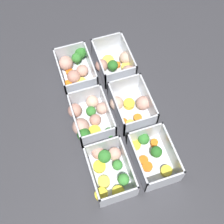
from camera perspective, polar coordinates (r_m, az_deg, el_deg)
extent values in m
plane|color=#38383D|center=(0.97, 0.00, -0.73)|extent=(4.00, 4.00, 0.00)
cube|color=silver|center=(1.05, -6.42, 6.51)|extent=(0.15, 0.11, 0.00)
cube|color=silver|center=(1.02, -9.40, 6.86)|extent=(0.15, 0.01, 0.07)
cube|color=silver|center=(1.03, -3.85, 8.40)|extent=(0.15, 0.01, 0.07)
cube|color=silver|center=(1.07, -7.68, 10.69)|extent=(0.01, 0.11, 0.07)
cube|color=silver|center=(0.98, -5.48, 4.32)|extent=(0.01, 0.11, 0.07)
cylinder|color=orange|center=(1.02, -4.24, 5.24)|extent=(0.03, 0.03, 0.01)
sphere|color=tan|center=(1.02, -6.98, 6.48)|extent=(0.06, 0.06, 0.04)
cylinder|color=orange|center=(1.01, -6.96, 4.14)|extent=(0.03, 0.03, 0.01)
sphere|color=#D19E8C|center=(1.04, -5.43, 7.55)|extent=(0.04, 0.04, 0.04)
cylinder|color=orange|center=(1.06, -7.78, 7.29)|extent=(0.03, 0.03, 0.01)
cylinder|color=#49883F|center=(1.07, -6.39, 9.09)|extent=(0.01, 0.01, 0.02)
sphere|color=#388433|center=(1.06, -6.50, 9.80)|extent=(0.03, 0.03, 0.03)
cylinder|color=#DBC647|center=(1.02, -5.66, 5.32)|extent=(0.05, 0.05, 0.02)
cylinder|color=orange|center=(1.03, -8.00, 5.04)|extent=(0.03, 0.03, 0.01)
sphere|color=#D19E8C|center=(1.06, -8.43, 8.85)|extent=(0.06, 0.06, 0.05)
cylinder|color=#407A37|center=(1.09, -5.66, 9.98)|extent=(0.01, 0.01, 0.01)
sphere|color=#2D7228|center=(1.07, -5.76, 10.71)|extent=(0.04, 0.04, 0.04)
cube|color=silver|center=(0.96, -3.64, -1.74)|extent=(0.15, 0.11, 0.00)
cube|color=silver|center=(0.93, -6.80, -1.64)|extent=(0.15, 0.01, 0.07)
cube|color=silver|center=(0.93, -0.75, 0.11)|extent=(0.15, 0.01, 0.07)
cube|color=silver|center=(0.97, -5.02, 2.96)|extent=(0.01, 0.11, 0.07)
cube|color=silver|center=(0.90, -2.40, -4.78)|extent=(0.01, 0.11, 0.07)
cylinder|color=#407A37|center=(0.93, -5.05, -4.69)|extent=(0.01, 0.01, 0.01)
sphere|color=#2D7228|center=(0.91, -5.16, -4.15)|extent=(0.04, 0.04, 0.04)
sphere|color=#D19E8C|center=(0.96, -1.84, 0.68)|extent=(0.05, 0.05, 0.04)
sphere|color=beige|center=(0.97, -3.62, 1.90)|extent=(0.05, 0.05, 0.04)
sphere|color=tan|center=(0.96, -6.80, 0.29)|extent=(0.05, 0.05, 0.04)
sphere|color=tan|center=(0.94, -3.07, -1.46)|extent=(0.05, 0.05, 0.04)
cylinder|color=yellow|center=(0.93, -3.19, -3.66)|extent=(0.05, 0.05, 0.02)
cylinder|color=#49883F|center=(0.96, -3.80, -0.35)|extent=(0.01, 0.01, 0.01)
sphere|color=#388433|center=(0.95, -3.87, 0.15)|extent=(0.03, 0.03, 0.03)
cylinder|color=#519448|center=(0.93, -0.51, -4.24)|extent=(0.01, 0.01, 0.01)
sphere|color=#42933D|center=(0.91, -0.52, -3.78)|extent=(0.03, 0.03, 0.03)
sphere|color=#D19E8C|center=(0.92, -5.74, -2.66)|extent=(0.07, 0.07, 0.05)
cube|color=silver|center=(0.89, -0.33, -11.46)|extent=(0.15, 0.11, 0.00)
cube|color=silver|center=(0.86, -3.67, -11.77)|extent=(0.15, 0.01, 0.07)
cube|color=silver|center=(0.87, 2.93, -9.74)|extent=(0.15, 0.01, 0.07)
cube|color=silver|center=(0.89, -1.85, -6.39)|extent=(0.01, 0.11, 0.07)
cube|color=silver|center=(0.84, 1.31, -15.37)|extent=(0.01, 0.11, 0.07)
cylinder|color=yellow|center=(0.87, 1.16, -14.44)|extent=(0.04, 0.04, 0.01)
cylinder|color=#519448|center=(0.88, 2.09, -12.56)|extent=(0.01, 0.01, 0.01)
sphere|color=#42933D|center=(0.86, 2.13, -12.22)|extent=(0.03, 0.03, 0.03)
cylinder|color=yellow|center=(0.87, -1.97, -14.87)|extent=(0.05, 0.05, 0.02)
cylinder|color=#DBC647|center=(0.88, -1.49, -12.67)|extent=(0.05, 0.05, 0.01)
cylinder|color=yellow|center=(0.90, -2.32, -9.96)|extent=(0.04, 0.04, 0.01)
sphere|color=#D19E8C|center=(0.89, 0.46, -7.65)|extent=(0.04, 0.04, 0.04)
sphere|color=tan|center=(0.90, -2.61, -7.44)|extent=(0.04, 0.04, 0.04)
cylinder|color=#49883F|center=(0.90, -1.35, -8.58)|extent=(0.01, 0.01, 0.02)
sphere|color=#388433|center=(0.88, -1.38, -8.10)|extent=(0.04, 0.04, 0.04)
cylinder|color=#519448|center=(0.89, 0.99, -10.09)|extent=(0.01, 0.01, 0.02)
sphere|color=#42933D|center=(0.87, 1.01, -9.67)|extent=(0.03, 0.03, 0.03)
cube|color=silver|center=(1.07, 0.27, 8.32)|extent=(0.15, 0.11, 0.00)
cube|color=silver|center=(1.03, -2.46, 8.77)|extent=(0.15, 0.01, 0.07)
cube|color=silver|center=(1.05, 2.97, 10.16)|extent=(0.15, 0.01, 0.07)
cube|color=silver|center=(1.09, -1.00, 12.43)|extent=(0.01, 0.11, 0.07)
cube|color=silver|center=(1.00, 1.64, 6.27)|extent=(0.01, 0.11, 0.07)
cylinder|color=#DBC647|center=(1.07, -0.72, 9.41)|extent=(0.06, 0.06, 0.01)
cylinder|color=orange|center=(1.06, 1.02, 8.62)|extent=(0.02, 0.02, 0.01)
sphere|color=tan|center=(1.04, -1.93, 8.52)|extent=(0.06, 0.06, 0.04)
sphere|color=#D19E8C|center=(1.03, 3.00, 7.30)|extent=(0.06, 0.06, 0.05)
cylinder|color=#407A37|center=(1.05, 0.14, 7.84)|extent=(0.01, 0.01, 0.02)
sphere|color=#2D7228|center=(1.03, 0.15, 8.54)|extent=(0.03, 0.03, 0.03)
sphere|color=beige|center=(1.06, 2.48, 9.92)|extent=(0.06, 0.06, 0.04)
cylinder|color=#DBC647|center=(1.06, 2.73, 8.15)|extent=(0.05, 0.05, 0.02)
cube|color=silver|center=(0.98, 3.57, 0.37)|extent=(0.15, 0.11, 0.00)
cube|color=silver|center=(0.94, 0.75, 0.54)|extent=(0.15, 0.01, 0.07)
cube|color=silver|center=(0.96, 6.56, 2.22)|extent=(0.15, 0.01, 0.07)
cube|color=silver|center=(0.98, 2.19, 4.97)|extent=(0.01, 0.11, 0.07)
cube|color=silver|center=(0.92, 5.29, -2.45)|extent=(0.01, 0.11, 0.07)
sphere|color=#D19E8C|center=(0.97, 5.72, 1.60)|extent=(0.05, 0.05, 0.04)
cylinder|color=orange|center=(0.96, 4.71, -1.15)|extent=(0.03, 0.03, 0.01)
sphere|color=beige|center=(0.96, 0.85, 1.64)|extent=(0.05, 0.05, 0.04)
cylinder|color=yellow|center=(0.98, 3.14, 1.50)|extent=(0.05, 0.05, 0.02)
cylinder|color=orange|center=(0.95, 2.14, -1.96)|extent=(0.03, 0.03, 0.01)
cylinder|color=#DBC647|center=(0.94, 3.40, -2.33)|extent=(0.04, 0.04, 0.02)
cube|color=silver|center=(0.92, 7.44, -8.95)|extent=(0.15, 0.11, 0.00)
cube|color=silver|center=(0.87, 4.55, -9.22)|extent=(0.15, 0.01, 0.07)
cube|color=silver|center=(0.90, 10.75, -7.14)|extent=(0.15, 0.01, 0.07)
cube|color=silver|center=(0.91, 5.94, -4.00)|extent=(0.01, 0.11, 0.07)
cube|color=silver|center=(0.86, 9.59, -12.56)|extent=(0.01, 0.11, 0.07)
cylinder|color=#49883F|center=(0.93, 5.73, -5.38)|extent=(0.01, 0.01, 0.01)
sphere|color=#388433|center=(0.91, 5.83, -4.91)|extent=(0.03, 0.03, 0.03)
cylinder|color=#407A37|center=(0.91, 7.97, -7.65)|extent=(0.01, 0.01, 0.01)
sphere|color=#2D7228|center=(0.90, 8.11, -7.22)|extent=(0.03, 0.03, 0.03)
cylinder|color=orange|center=(0.93, 7.71, -5.63)|extent=(0.02, 0.02, 0.02)
cylinder|color=yellow|center=(0.90, 9.91, -10.60)|extent=(0.04, 0.04, 0.02)
cylinder|color=orange|center=(0.90, 6.48, -9.91)|extent=(0.04, 0.04, 0.01)
cylinder|color=orange|center=(0.91, 5.79, -8.75)|extent=(0.04, 0.04, 0.01)
cylinder|color=yellow|center=(0.92, 4.22, -5.96)|extent=(0.04, 0.04, 0.01)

